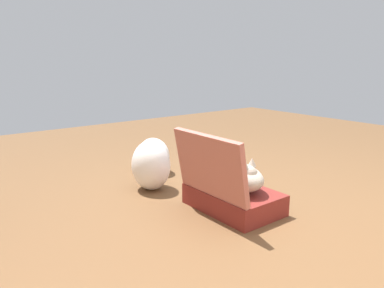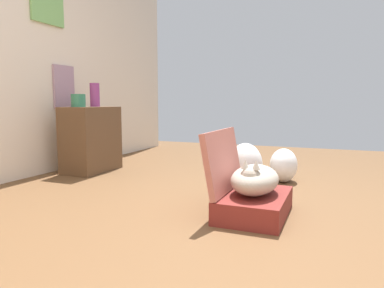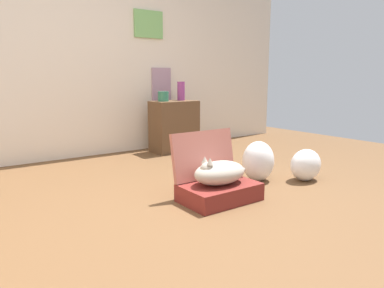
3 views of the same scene
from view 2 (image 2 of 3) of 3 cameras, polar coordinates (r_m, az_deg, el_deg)
ground_plane at (r=1.92m, az=8.61°, el=-14.41°), size 7.68×7.68×0.00m
suitcase_base at (r=2.23m, az=10.03°, el=-9.60°), size 0.58×0.39×0.13m
suitcase_lid at (r=2.22m, az=5.04°, el=-2.68°), size 0.58×0.11×0.39m
cat at (r=2.18m, az=10.07°, el=-5.64°), size 0.52×0.28×0.23m
plastic_bag_white at (r=2.86m, az=8.58°, el=-3.53°), size 0.30×0.28×0.37m
plastic_bag_clear at (r=3.17m, az=14.64°, el=-3.35°), size 0.33×0.23×0.29m
side_table at (r=3.66m, az=-15.97°, el=0.73°), size 0.57×0.34×0.64m
vase_tall at (r=3.55m, az=-17.89°, el=6.69°), size 0.14×0.14×0.12m
vase_short at (r=3.79m, az=-15.43°, el=7.65°), size 0.10×0.10×0.24m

